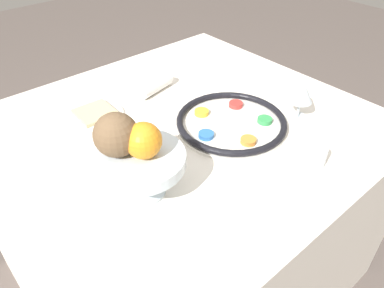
{
  "coord_description": "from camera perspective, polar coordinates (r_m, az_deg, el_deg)",
  "views": [
    {
      "loc": [
        0.61,
        0.75,
        1.4
      ],
      "look_at": [
        0.07,
        0.13,
        0.78
      ],
      "focal_mm": 35.0,
      "sensor_mm": 36.0,
      "label": 1
    }
  ],
  "objects": [
    {
      "name": "ground_plane",
      "position": [
        1.7,
        -1.14,
        -18.16
      ],
      "size": [
        8.0,
        8.0,
        0.0
      ],
      "primitive_type": "plane",
      "color": "#564C47"
    },
    {
      "name": "dining_table",
      "position": [
        1.41,
        -1.32,
        -9.61
      ],
      "size": [
        1.15,
        1.06,
        0.74
      ],
      "color": "silver",
      "rests_on": "ground_plane"
    },
    {
      "name": "seder_plate",
      "position": [
        1.16,
        5.99,
        3.3
      ],
      "size": [
        0.34,
        0.34,
        0.03
      ],
      "color": "silver",
      "rests_on": "dining_table"
    },
    {
      "name": "wine_glass",
      "position": [
        1.2,
        16.39,
        7.52
      ],
      "size": [
        0.07,
        0.07,
        0.13
      ],
      "color": "silver",
      "rests_on": "dining_table"
    },
    {
      "name": "fruit_stand",
      "position": [
        0.88,
        -7.85,
        -2.84
      ],
      "size": [
        0.22,
        0.22,
        0.12
      ],
      "color": "silver",
      "rests_on": "dining_table"
    },
    {
      "name": "orange_fruit",
      "position": [
        0.84,
        -7.41,
        0.53
      ],
      "size": [
        0.09,
        0.09,
        0.09
      ],
      "color": "orange",
      "rests_on": "fruit_stand"
    },
    {
      "name": "coconut",
      "position": [
        0.85,
        -11.49,
        1.37
      ],
      "size": [
        0.1,
        0.1,
        0.1
      ],
      "color": "brown",
      "rests_on": "fruit_stand"
    },
    {
      "name": "bread_plate",
      "position": [
        1.24,
        -14.52,
        4.39
      ],
      "size": [
        0.18,
        0.18,
        0.02
      ],
      "color": "silver",
      "rests_on": "dining_table"
    },
    {
      "name": "napkin_roll",
      "position": [
        1.34,
        -5.68,
        8.89
      ],
      "size": [
        0.15,
        0.08,
        0.05
      ],
      "color": "white",
      "rests_on": "dining_table"
    },
    {
      "name": "cup_near",
      "position": [
        1.05,
        17.86,
        -1.6
      ],
      "size": [
        0.07,
        0.07,
        0.06
      ],
      "color": "silver",
      "rests_on": "dining_table"
    }
  ]
}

